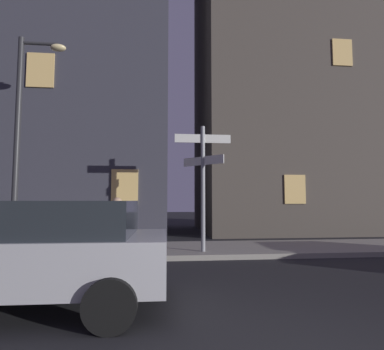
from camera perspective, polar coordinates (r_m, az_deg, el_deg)
name	(u,v)px	position (r m, az deg, el deg)	size (l,w,h in m)	color
sidewalk_kerb	(202,249)	(9.76, 1.88, -13.26)	(40.00, 2.78, 0.14)	gray
signpost	(203,176)	(8.89, 1.99, -0.21)	(1.60, 1.02, 3.50)	gray
street_lamp	(24,124)	(10.14, -28.05, 8.12)	(1.32, 0.28, 6.05)	#2D2D30
car_far_trailing	(38,251)	(5.15, -25.94, -12.14)	(3.96, 2.08, 1.54)	#B7B7BC
cyclist	(119,235)	(7.55, -13.07, -10.51)	(1.81, 0.38, 1.61)	black
building_left_block	(45,35)	(18.04, -24.92, 21.86)	(11.60, 8.60, 18.90)	#383842
building_right_block	(286,35)	(19.44, 16.51, 22.99)	(9.26, 6.59, 20.97)	#4C443D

